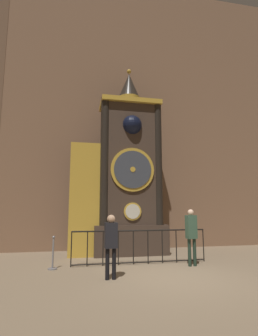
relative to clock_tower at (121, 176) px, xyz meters
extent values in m
plane|color=#847056|center=(0.81, -4.01, -3.26)|extent=(28.00, 28.00, 0.00)
cube|color=#846047|center=(0.81, 1.38, 3.66)|extent=(24.00, 0.30, 13.85)
cube|color=#423328|center=(0.36, 0.04, -2.66)|extent=(3.03, 1.61, 1.20)
cube|color=#423328|center=(0.36, 0.04, 0.61)|extent=(2.42, 1.40, 5.35)
cube|color=gold|center=(0.36, -0.06, 3.19)|extent=(2.61, 1.54, 0.20)
cylinder|color=gold|center=(0.36, -0.69, -1.51)|extent=(0.71, 0.05, 0.71)
cylinder|color=silver|center=(0.36, -0.72, -1.51)|extent=(0.58, 0.03, 0.58)
cylinder|color=gold|center=(0.36, -0.69, 0.18)|extent=(1.81, 0.07, 1.81)
cylinder|color=#3D424C|center=(0.36, -0.73, 0.18)|extent=(1.56, 0.04, 1.56)
cylinder|color=gold|center=(0.36, -0.75, 0.18)|extent=(0.22, 0.03, 0.22)
cube|color=black|center=(0.36, -0.17, 2.11)|extent=(1.05, 0.42, 1.05)
sphere|color=black|center=(0.36, -0.58, 2.11)|extent=(0.84, 0.84, 0.84)
cylinder|color=black|center=(-0.78, -0.55, 0.61)|extent=(0.35, 0.35, 5.35)
cylinder|color=black|center=(1.50, -0.55, 0.61)|extent=(0.35, 0.35, 5.35)
cylinder|color=gold|center=(0.36, 0.04, 3.44)|extent=(1.01, 1.01, 0.30)
cone|color=black|center=(0.36, 0.04, 4.18)|extent=(0.96, 0.96, 1.19)
sphere|color=gold|center=(0.36, 0.04, 4.90)|extent=(0.20, 0.20, 0.20)
cube|color=#4C3828|center=(-1.51, 0.09, -1.00)|extent=(1.22, 1.19, 4.52)
cube|color=gold|center=(-1.51, -0.52, -1.00)|extent=(1.28, 0.06, 4.52)
cylinder|color=black|center=(-1.99, -2.08, -2.69)|extent=(0.04, 0.04, 1.13)
cylinder|color=black|center=(-1.47, -2.08, -2.69)|extent=(0.04, 0.04, 1.13)
cylinder|color=black|center=(-0.95, -2.08, -2.69)|extent=(0.04, 0.04, 1.13)
cylinder|color=black|center=(-0.44, -2.08, -2.69)|extent=(0.04, 0.04, 1.13)
cylinder|color=black|center=(0.08, -2.08, -2.69)|extent=(0.04, 0.04, 1.13)
cylinder|color=black|center=(0.60, -2.08, -2.69)|extent=(0.04, 0.04, 1.13)
cylinder|color=black|center=(1.11, -2.08, -2.69)|extent=(0.04, 0.04, 1.13)
cylinder|color=black|center=(1.63, -2.08, -2.69)|extent=(0.04, 0.04, 1.13)
cylinder|color=black|center=(2.15, -2.08, -2.69)|extent=(0.04, 0.04, 1.13)
cylinder|color=black|center=(2.66, -2.08, -2.69)|extent=(0.04, 0.04, 1.13)
cylinder|color=black|center=(0.34, -2.08, -2.15)|extent=(4.65, 0.05, 0.05)
cylinder|color=black|center=(0.34, -2.08, -3.20)|extent=(4.65, 0.04, 0.04)
cylinder|color=black|center=(-1.01, -3.81, -2.85)|extent=(0.11, 0.11, 0.81)
cylinder|color=black|center=(-0.83, -3.81, -2.85)|extent=(0.11, 0.11, 0.81)
cube|color=black|center=(-0.92, -3.81, -2.11)|extent=(0.35, 0.23, 0.68)
sphere|color=tan|center=(-0.92, -3.81, -1.67)|extent=(0.22, 0.22, 0.22)
cylinder|color=#213427|center=(1.83, -2.73, -2.82)|extent=(0.11, 0.11, 0.88)
cylinder|color=#213427|center=(2.01, -2.73, -2.82)|extent=(0.11, 0.11, 0.88)
cube|color=#385642|center=(1.92, -2.73, -2.00)|extent=(0.37, 0.27, 0.77)
sphere|color=beige|center=(1.92, -2.73, -1.52)|extent=(0.20, 0.20, 0.20)
cylinder|color=gray|center=(-2.54, -2.29, -3.24)|extent=(0.28, 0.28, 0.04)
cylinder|color=gray|center=(-2.54, -2.29, -2.79)|extent=(0.06, 0.06, 0.94)
sphere|color=gray|center=(-2.54, -2.29, -2.29)|extent=(0.09, 0.09, 0.09)
camera|label=1|loc=(-1.89, -11.08, -1.37)|focal=28.00mm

